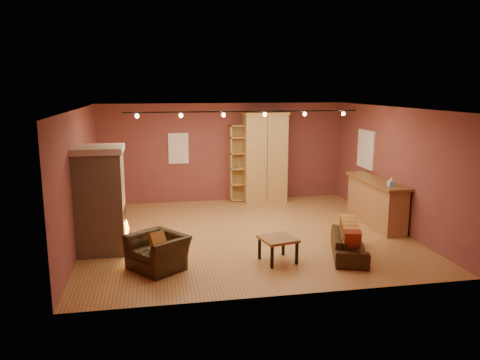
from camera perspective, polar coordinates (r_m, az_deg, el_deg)
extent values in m
plane|color=#956234|center=(10.62, 0.71, -6.52)|extent=(7.00, 7.00, 0.00)
plane|color=brown|center=(10.12, 0.75, 8.75)|extent=(7.00, 7.00, 0.00)
cube|color=brown|center=(13.44, -1.96, 3.38)|extent=(7.00, 0.02, 2.80)
cube|color=brown|center=(10.20, -18.93, 0.24)|extent=(0.02, 6.50, 2.80)
cube|color=brown|center=(11.47, 18.15, 1.46)|extent=(0.02, 6.50, 2.80)
cube|color=tan|center=(9.64, -16.64, -2.67)|extent=(0.90, 0.90, 2.00)
cube|color=beige|center=(9.45, -17.00, 3.58)|extent=(0.98, 0.98, 0.12)
cube|color=black|center=(9.71, -14.10, -4.88)|extent=(0.10, 0.65, 0.55)
cone|color=orange|center=(9.74, -13.71, -5.55)|extent=(0.10, 0.10, 0.22)
cube|color=white|center=(13.27, -7.52, 3.84)|extent=(0.56, 0.04, 0.86)
cube|color=tan|center=(13.56, 0.52, 2.17)|extent=(0.90, 0.04, 2.20)
cube|color=tan|center=(13.34, -1.17, 2.01)|extent=(0.04, 0.35, 2.20)
cube|color=tan|center=(13.50, 2.43, 2.12)|extent=(0.04, 0.35, 2.20)
cube|color=gray|center=(13.41, 0.01, 1.54)|extent=(0.18, 0.12, 0.05)
cube|color=black|center=(13.38, 1.15, 3.65)|extent=(0.10, 0.10, 0.12)
cube|color=tan|center=(13.62, 0.63, -2.33)|extent=(0.90, 0.35, 0.04)
cube|color=tan|center=(13.52, 0.64, -0.44)|extent=(0.90, 0.35, 0.03)
cube|color=tan|center=(13.44, 0.64, 1.44)|extent=(0.90, 0.35, 0.03)
cube|color=tan|center=(13.37, 0.65, 3.34)|extent=(0.90, 0.35, 0.04)
cube|color=tan|center=(13.31, 0.65, 5.25)|extent=(0.90, 0.35, 0.04)
cube|color=tan|center=(13.28, 0.65, 6.67)|extent=(0.90, 0.35, 0.04)
cube|color=tan|center=(13.36, 3.02, 2.66)|extent=(1.19, 0.65, 2.50)
cube|color=brown|center=(13.05, 3.34, 2.45)|extent=(0.02, 0.01, 2.40)
cube|color=tan|center=(13.23, 3.07, 8.14)|extent=(1.25, 0.71, 0.06)
cube|color=#AC774F|center=(11.64, 16.23, -2.74)|extent=(0.49, 2.16, 1.03)
cube|color=brown|center=(11.53, 16.37, -0.12)|extent=(0.61, 2.28, 0.06)
cube|color=#96C9F0|center=(10.84, 17.94, -0.43)|extent=(0.13, 0.13, 0.12)
cone|color=white|center=(10.82, 17.97, 0.13)|extent=(0.08, 0.08, 0.10)
cube|color=white|center=(12.66, 15.10, 3.65)|extent=(0.05, 0.90, 1.00)
imported|color=black|center=(9.42, 13.17, -7.21)|extent=(0.92, 1.63, 0.61)
cube|color=maroon|center=(8.84, 13.56, -7.05)|extent=(0.36, 0.31, 0.36)
cube|color=#B6732E|center=(9.10, 13.39, -6.51)|extent=(0.36, 0.31, 0.36)
cube|color=#B6732E|center=(9.36, 13.23, -6.00)|extent=(0.36, 0.31, 0.36)
cube|color=#B6732E|center=(9.62, 13.08, -5.52)|extent=(0.36, 0.31, 0.36)
cube|color=#B6732E|center=(9.88, 12.94, -5.06)|extent=(0.36, 0.31, 0.36)
imported|color=black|center=(8.65, -9.99, -7.95)|extent=(1.09, 1.15, 0.84)
cube|color=#B6732E|center=(8.62, -10.01, -7.28)|extent=(0.38, 0.37, 0.34)
cube|color=brown|center=(8.87, 4.66, -7.17)|extent=(0.75, 0.75, 0.05)
cube|color=black|center=(8.65, 3.40, -9.31)|extent=(0.05, 0.05, 0.41)
cube|color=black|center=(8.78, 6.72, -9.05)|extent=(0.05, 0.05, 0.41)
cube|color=black|center=(9.12, 2.62, -8.19)|extent=(0.05, 0.05, 0.41)
cube|color=black|center=(9.25, 5.77, -7.97)|extent=(0.05, 0.05, 0.41)
cylinder|color=black|center=(10.32, 0.53, 8.36)|extent=(5.20, 0.03, 0.03)
sphere|color=#FFD88C|center=(10.14, -12.45, 7.65)|extent=(0.09, 0.09, 0.09)
sphere|color=#FFD88C|center=(10.15, -7.21, 7.83)|extent=(0.09, 0.09, 0.09)
sphere|color=#FFD88C|center=(10.25, -2.02, 7.94)|extent=(0.09, 0.09, 0.09)
sphere|color=#FFD88C|center=(10.42, 3.04, 7.99)|extent=(0.09, 0.09, 0.09)
sphere|color=#FFD88C|center=(10.67, 7.90, 7.97)|extent=(0.09, 0.09, 0.09)
sphere|color=#FFD88C|center=(11.00, 12.50, 7.91)|extent=(0.09, 0.09, 0.09)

